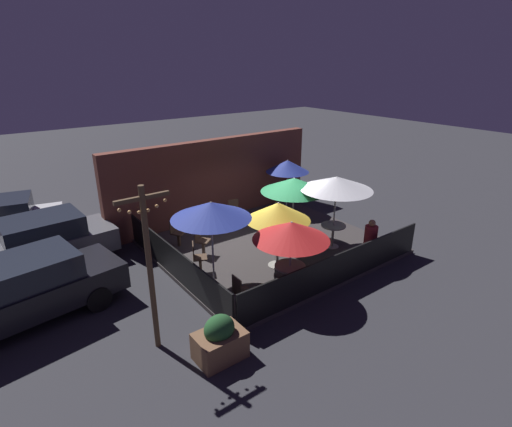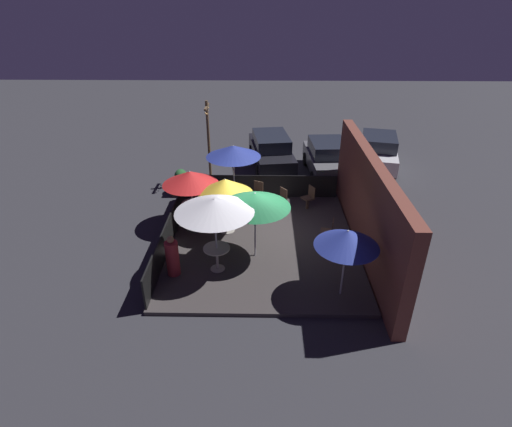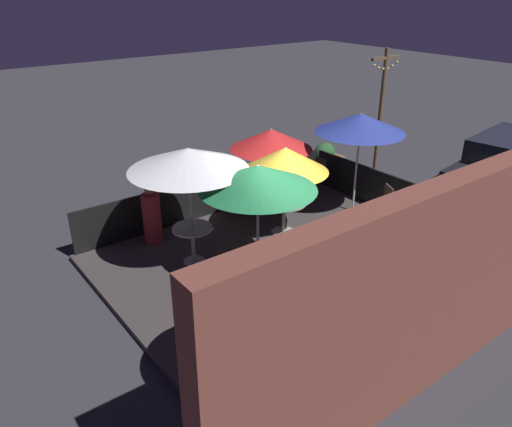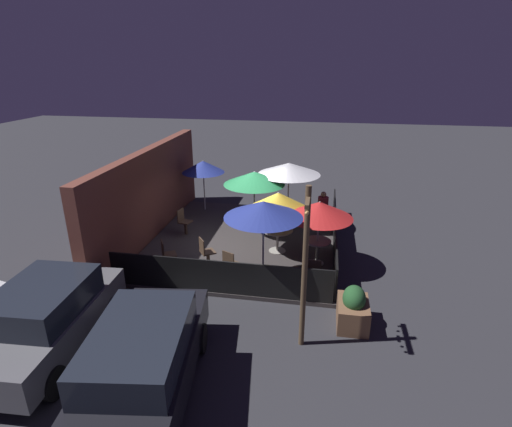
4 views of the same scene
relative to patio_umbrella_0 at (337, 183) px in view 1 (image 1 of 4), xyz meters
The scene contains 24 objects.
ground_plane 3.10m from the patio_umbrella_0, 139.07° to the left, with size 60.00×60.00×0.00m, color #2D2D33.
patio_deck 3.06m from the patio_umbrella_0, 139.07° to the left, with size 7.04×6.27×0.12m.
building_wall 5.03m from the patio_umbrella_0, 108.37° to the left, with size 8.64×0.36×3.15m.
fence_front 2.89m from the patio_umbrella_0, 132.22° to the right, with size 6.84×0.05×0.95m.
fence_side_left 5.49m from the patio_umbrella_0, 164.90° to the left, with size 0.05×6.07×0.95m.
patio_umbrella_0 is the anchor object (origin of this frame).
patio_umbrella_1 3.18m from the patio_umbrella_0, 157.92° to the right, with size 1.99×1.99×2.00m.
patio_umbrella_2 2.32m from the patio_umbrella_0, behind, with size 1.88×1.88×2.00m.
patio_umbrella_3 1.38m from the patio_umbrella_0, 123.73° to the left, with size 2.16×2.16×2.22m.
patio_umbrella_4 4.40m from the patio_umbrella_0, behind, with size 2.08×2.08×2.44m.
patio_umbrella_5 3.74m from the patio_umbrella_0, 72.88° to the left, with size 1.72×1.72×2.07m.
dining_table_0 1.58m from the patio_umbrella_0, 90.00° to the right, with size 0.80×0.80×0.77m.
dining_table_1 3.53m from the patio_umbrella_0, 157.92° to the right, with size 0.82×0.82×0.77m.
dining_table_2 2.77m from the patio_umbrella_0, behind, with size 0.99×0.99×0.77m.
patio_chair_0 4.88m from the patio_umbrella_0, 165.73° to the right, with size 0.41×0.41×0.96m.
patio_chair_1 4.58m from the patio_umbrella_0, 151.04° to the left, with size 0.56×0.56×0.96m.
patio_chair_2 4.82m from the patio_umbrella_0, 165.32° to the left, with size 0.54×0.54×0.94m.
patio_chair_3 4.20m from the patio_umbrella_0, 112.46° to the left, with size 0.48×0.48×0.93m.
patio_chair_4 5.40m from the patio_umbrella_0, 141.86° to the left, with size 0.55×0.55×0.92m.
patron_0 2.07m from the patio_umbrella_0, 78.92° to the right, with size 0.56×0.56×1.31m.
planter_box 6.35m from the patio_umbrella_0, 159.51° to the right, with size 1.03×0.72×1.04m.
light_post 6.66m from the patio_umbrella_0, behind, with size 1.10×0.12×3.71m.
parked_car_0 9.00m from the patio_umbrella_0, 168.56° to the left, with size 4.73×2.31×1.62m.
parked_car_1 9.00m from the patio_umbrella_0, 150.59° to the left, with size 3.98×1.96×1.62m.
Camera 1 is at (-7.59, -9.37, 5.93)m, focal length 28.00 mm.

